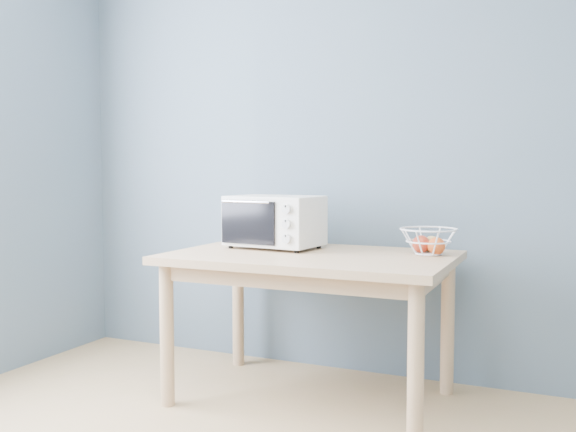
% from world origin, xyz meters
% --- Properties ---
extents(room, '(4.01, 4.51, 2.61)m').
position_xyz_m(room, '(0.00, 0.00, 1.30)').
color(room, tan).
rests_on(room, ground).
extents(dining_table, '(1.40, 0.90, 0.75)m').
position_xyz_m(dining_table, '(-0.22, 1.70, 0.65)').
color(dining_table, tan).
rests_on(dining_table, ground).
extents(toaster_oven, '(0.51, 0.39, 0.28)m').
position_xyz_m(toaster_oven, '(-0.51, 1.83, 0.90)').
color(toaster_oven, silver).
rests_on(toaster_oven, dining_table).
extents(fruit_basket, '(0.35, 0.35, 0.13)m').
position_xyz_m(fruit_basket, '(0.33, 1.90, 0.82)').
color(fruit_basket, white).
rests_on(fruit_basket, dining_table).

